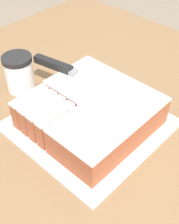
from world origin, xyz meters
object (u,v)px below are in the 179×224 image
(cake, at_px, (92,112))
(knife, at_px, (64,69))
(coffee_cup, at_px, (19,73))
(cake_board, at_px, (90,124))

(cake, height_order, knife, knife)
(cake, xyz_separation_m, knife, (-0.15, 0.04, 0.05))
(cake, xyz_separation_m, coffee_cup, (-0.27, -0.03, 0.01))
(cake_board, xyz_separation_m, coffee_cup, (-0.27, -0.03, 0.06))
(cake, relative_size, coffee_cup, 2.61)
(cake_board, relative_size, cake, 1.23)
(cake, relative_size, knife, 0.88)
(cake_board, relative_size, knife, 1.09)
(cake_board, bearing_deg, coffee_cup, -174.35)
(cake, bearing_deg, knife, 165.29)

